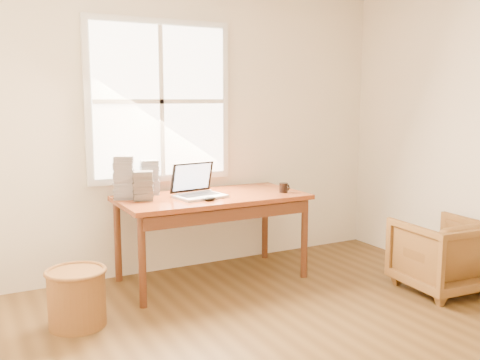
{
  "coord_description": "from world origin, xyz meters",
  "views": [
    {
      "loc": [
        -1.92,
        -2.31,
        1.57
      ],
      "look_at": [
        0.2,
        1.65,
        0.89
      ],
      "focal_mm": 40.0,
      "sensor_mm": 36.0,
      "label": 1
    }
  ],
  "objects_px": {
    "wicker_stool": "(77,299)",
    "cd_stack_a": "(150,177)",
    "desk": "(212,198)",
    "armchair": "(441,255)",
    "laptop": "(200,179)",
    "coffee_mug": "(284,188)"
  },
  "relations": [
    {
      "from": "wicker_stool",
      "to": "cd_stack_a",
      "type": "height_order",
      "value": "cd_stack_a"
    },
    {
      "from": "desk",
      "to": "cd_stack_a",
      "type": "xyz_separation_m",
      "value": [
        -0.45,
        0.29,
        0.17
      ]
    },
    {
      "from": "armchair",
      "to": "wicker_stool",
      "type": "distance_m",
      "value": 2.89
    },
    {
      "from": "laptop",
      "to": "coffee_mug",
      "type": "distance_m",
      "value": 0.77
    },
    {
      "from": "desk",
      "to": "armchair",
      "type": "bearing_deg",
      "value": -36.33
    },
    {
      "from": "wicker_stool",
      "to": "laptop",
      "type": "distance_m",
      "value": 1.38
    },
    {
      "from": "armchair",
      "to": "cd_stack_a",
      "type": "relative_size",
      "value": 2.24
    },
    {
      "from": "wicker_stool",
      "to": "laptop",
      "type": "relative_size",
      "value": 0.88
    },
    {
      "from": "coffee_mug",
      "to": "cd_stack_a",
      "type": "bearing_deg",
      "value": 177.72
    },
    {
      "from": "desk",
      "to": "coffee_mug",
      "type": "xyz_separation_m",
      "value": [
        0.62,
        -0.18,
        0.06
      ]
    },
    {
      "from": "desk",
      "to": "cd_stack_a",
      "type": "relative_size",
      "value": 5.4
    },
    {
      "from": "laptop",
      "to": "coffee_mug",
      "type": "relative_size",
      "value": 5.23
    },
    {
      "from": "cd_stack_a",
      "to": "wicker_stool",
      "type": "bearing_deg",
      "value": -137.18
    },
    {
      "from": "armchair",
      "to": "coffee_mug",
      "type": "relative_size",
      "value": 7.75
    },
    {
      "from": "armchair",
      "to": "laptop",
      "type": "bearing_deg",
      "value": -28.29
    },
    {
      "from": "armchair",
      "to": "laptop",
      "type": "xyz_separation_m",
      "value": [
        -1.68,
        1.08,
        0.61
      ]
    },
    {
      "from": "desk",
      "to": "laptop",
      "type": "bearing_deg",
      "value": -156.4
    },
    {
      "from": "laptop",
      "to": "coffee_mug",
      "type": "height_order",
      "value": "laptop"
    },
    {
      "from": "laptop",
      "to": "cd_stack_a",
      "type": "height_order",
      "value": "laptop"
    },
    {
      "from": "armchair",
      "to": "cd_stack_a",
      "type": "height_order",
      "value": "cd_stack_a"
    },
    {
      "from": "coffee_mug",
      "to": "cd_stack_a",
      "type": "relative_size",
      "value": 0.29
    },
    {
      "from": "desk",
      "to": "armchair",
      "type": "distance_m",
      "value": 1.97
    }
  ]
}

